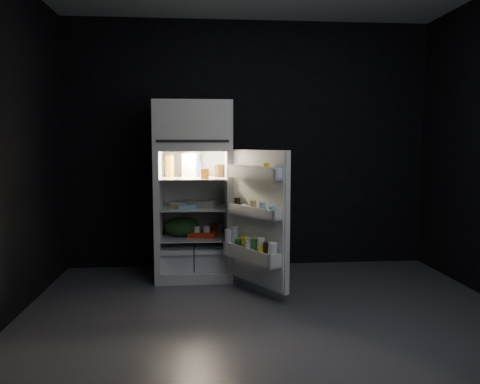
{
  "coord_description": "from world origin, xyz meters",
  "views": [
    {
      "loc": [
        -0.54,
        -3.48,
        1.36
      ],
      "look_at": [
        -0.16,
        1.0,
        0.9
      ],
      "focal_mm": 35.0,
      "sensor_mm": 36.0,
      "label": 1
    }
  ],
  "objects": [
    {
      "name": "small_carton",
      "position": [
        -0.5,
        1.11,
        1.08
      ],
      "size": [
        0.09,
        0.07,
        0.1
      ],
      "primitive_type": "cube",
      "rotation": [
        0.0,
        0.0,
        0.13
      ],
      "color": "orange",
      "rests_on": "refrigerator"
    },
    {
      "name": "egg_carton",
      "position": [
        -0.54,
        1.18,
        0.76
      ],
      "size": [
        0.29,
        0.17,
        0.07
      ],
      "primitive_type": "cube",
      "rotation": [
        0.0,
        0.0,
        -0.28
      ],
      "color": "gray",
      "rests_on": "refrigerator"
    },
    {
      "name": "refrigerator",
      "position": [
        -0.61,
        1.32,
        0.96
      ],
      "size": [
        0.76,
        0.71,
        1.78
      ],
      "color": "white",
      "rests_on": "ground"
    },
    {
      "name": "jam_jar",
      "position": [
        -0.34,
        1.31,
        1.09
      ],
      "size": [
        0.11,
        0.11,
        0.13
      ],
      "primitive_type": "cylinder",
      "rotation": [
        0.0,
        0.0,
        -0.1
      ],
      "color": "black",
      "rests_on": "refrigerator"
    },
    {
      "name": "flat_package",
      "position": [
        -0.67,
        1.1,
        0.75
      ],
      "size": [
        0.17,
        0.08,
        0.04
      ],
      "primitive_type": "cube",
      "rotation": [
        0.0,
        0.0,
        0.01
      ],
      "color": "#7EAFC3",
      "rests_on": "refrigerator"
    },
    {
      "name": "fridge_door",
      "position": [
        -0.04,
        0.62,
        0.68
      ],
      "size": [
        0.53,
        0.72,
        1.22
      ],
      "color": "white",
      "rests_on": "ground"
    },
    {
      "name": "floor",
      "position": [
        0.0,
        0.0,
        0.0
      ],
      "size": [
        4.0,
        3.4,
        0.0
      ],
      "primitive_type": "cube",
      "color": "#515156",
      "rests_on": "ground"
    },
    {
      "name": "yogurt_tray",
      "position": [
        -0.52,
        1.2,
        0.45
      ],
      "size": [
        0.31,
        0.22,
        0.05
      ],
      "primitive_type": "cube",
      "rotation": [
        0.0,
        0.0,
        -0.26
      ],
      "color": "red",
      "rests_on": "refrigerator"
    },
    {
      "name": "milk_jug",
      "position": [
        -0.64,
        1.35,
        1.15
      ],
      "size": [
        0.18,
        0.18,
        0.24
      ],
      "primitive_type": "cube",
      "rotation": [
        0.0,
        0.0,
        -0.3
      ],
      "color": "white",
      "rests_on": "refrigerator"
    },
    {
      "name": "small_can_red",
      "position": [
        -0.4,
        1.46,
        0.47
      ],
      "size": [
        0.08,
        0.08,
        0.09
      ],
      "primitive_type": "cylinder",
      "rotation": [
        0.0,
        0.0,
        -0.18
      ],
      "color": "red",
      "rests_on": "refrigerator"
    },
    {
      "name": "wall_front",
      "position": [
        0.0,
        -1.7,
        1.35
      ],
      "size": [
        4.0,
        0.0,
        2.7
      ],
      "primitive_type": "cube",
      "color": "black",
      "rests_on": "ground"
    },
    {
      "name": "mayo_jar",
      "position": [
        -0.56,
        1.38,
        1.1
      ],
      "size": [
        0.12,
        0.12,
        0.14
      ],
      "primitive_type": "cylinder",
      "rotation": [
        0.0,
        0.0,
        0.2
      ],
      "color": "#2138B6",
      "rests_on": "refrigerator"
    },
    {
      "name": "wall_back",
      "position": [
        0.0,
        1.7,
        1.35
      ],
      "size": [
        4.0,
        0.0,
        2.7
      ],
      "primitive_type": "cube",
      "color": "black",
      "rests_on": "ground"
    },
    {
      "name": "amber_bottle",
      "position": [
        -0.85,
        1.33,
        1.14
      ],
      "size": [
        0.11,
        0.11,
        0.22
      ],
      "primitive_type": "cylinder",
      "rotation": [
        0.0,
        0.0,
        0.39
      ],
      "color": "#A8821B",
      "rests_on": "refrigerator"
    },
    {
      "name": "small_can_silver",
      "position": [
        -0.34,
        1.44,
        0.47
      ],
      "size": [
        0.07,
        0.07,
        0.09
      ],
      "primitive_type": "cylinder",
      "rotation": [
        0.0,
        0.0,
        0.23
      ],
      "color": "silver",
      "rests_on": "refrigerator"
    },
    {
      "name": "produce_bag",
      "position": [
        -0.73,
        1.26,
        0.52
      ],
      "size": [
        0.38,
        0.33,
        0.2
      ],
      "primitive_type": "ellipsoid",
      "rotation": [
        0.0,
        0.0,
        -0.09
      ],
      "color": "#193815",
      "rests_on": "refrigerator"
    },
    {
      "name": "pie",
      "position": [
        -0.71,
        1.33,
        0.75
      ],
      "size": [
        0.41,
        0.41,
        0.04
      ],
      "primitive_type": "cylinder",
      "rotation": [
        0.0,
        0.0,
        -0.3
      ],
      "color": "tan",
      "rests_on": "refrigerator"
    },
    {
      "name": "wrapped_pkg",
      "position": [
        -0.38,
        1.47,
        0.75
      ],
      "size": [
        0.14,
        0.12,
        0.05
      ],
      "primitive_type": "cube",
      "rotation": [
        0.0,
        0.0,
        0.2
      ],
      "color": "beige",
      "rests_on": "refrigerator"
    }
  ]
}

